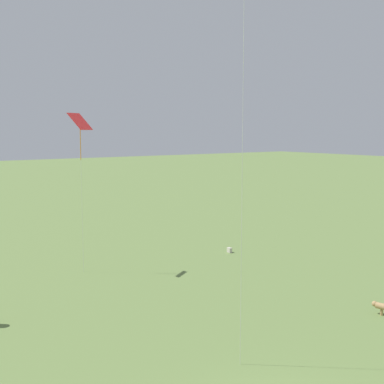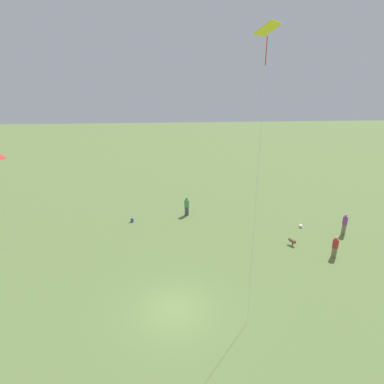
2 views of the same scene
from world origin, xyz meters
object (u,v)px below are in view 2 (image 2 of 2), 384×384
at_px(person_1, 345,224).
at_px(person_4, 335,247).
at_px(person_2, 187,207).
at_px(picnic_bag_2, 132,220).
at_px(dog_0, 292,241).
at_px(picnic_bag_0, 301,226).
at_px(kite_0, 266,49).

xyz_separation_m(person_1, person_4, (-3.44, 2.93, -0.12)).
bearing_deg(person_1, person_4, -111.75).
distance_m(person_2, picnic_bag_2, 5.48).
height_order(dog_0, picnic_bag_0, dog_0).
distance_m(kite_0, picnic_bag_2, 20.48).
xyz_separation_m(kite_0, dog_0, (7.95, -6.05, -12.85)).
height_order(person_2, picnic_bag_0, person_2).
height_order(kite_0, picnic_bag_0, kite_0).
height_order(kite_0, dog_0, kite_0).
distance_m(person_2, person_4, 13.74).
height_order(person_2, person_4, person_2).
distance_m(person_1, kite_0, 19.09).
distance_m(person_2, picnic_bag_0, 10.87).
relative_size(person_2, picnic_bag_2, 5.02).
height_order(person_1, picnic_bag_2, person_1).
bearing_deg(picnic_bag_0, person_2, 67.89).
height_order(person_4, picnic_bag_0, person_4).
bearing_deg(person_4, person_2, -172.01).
bearing_deg(picnic_bag_0, kite_0, 143.12).
bearing_deg(picnic_bag_0, dog_0, 144.03).
distance_m(person_2, kite_0, 19.64).
relative_size(person_4, picnic_bag_2, 4.55).
distance_m(person_1, picnic_bag_2, 18.96).
bearing_deg(dog_0, person_4, -69.28).
distance_m(picnic_bag_0, picnic_bag_2, 15.66).
height_order(person_1, dog_0, person_1).
relative_size(person_4, kite_0, 0.12).
height_order(person_1, picnic_bag_0, person_1).
relative_size(person_2, dog_0, 2.81).
bearing_deg(picnic_bag_0, person_4, -179.80).
bearing_deg(kite_0, person_4, -141.06).
relative_size(person_1, person_2, 1.02).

